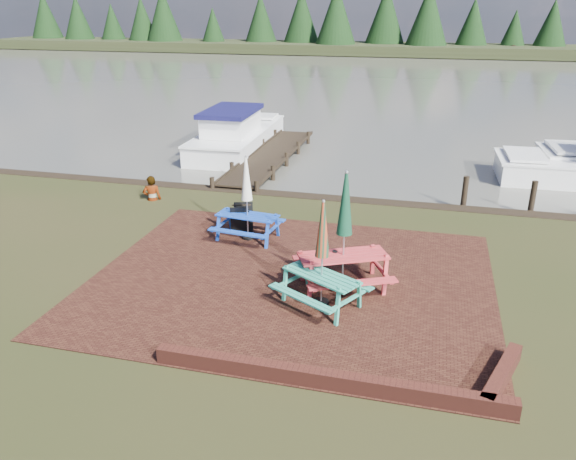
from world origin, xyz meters
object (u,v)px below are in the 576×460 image
(picnic_table_teal, at_px, (322,270))
(person, at_px, (150,176))
(jetty, at_px, (269,156))
(chalkboard, at_px, (242,219))
(picnic_table_red, at_px, (343,250))
(boat_jetty, at_px, (237,136))
(picnic_table_blue, at_px, (247,211))

(picnic_table_teal, height_order, person, picnic_table_teal)
(jetty, bearing_deg, picnic_table_teal, -68.65)
(chalkboard, relative_size, person, 0.52)
(picnic_table_red, relative_size, boat_jetty, 0.36)
(person, bearing_deg, jetty, -131.34)
(picnic_table_red, bearing_deg, jetty, 88.44)
(jetty, height_order, person, person)
(picnic_table_red, distance_m, boat_jetty, 13.91)
(boat_jetty, bearing_deg, picnic_table_teal, -65.65)
(boat_jetty, bearing_deg, jetty, -43.69)
(chalkboard, height_order, boat_jetty, boat_jetty)
(chalkboard, xyz_separation_m, person, (-3.72, 1.96, 0.37))
(picnic_table_red, relative_size, jetty, 0.29)
(picnic_table_red, xyz_separation_m, person, (-6.91, 4.45, -0.14))
(picnic_table_red, bearing_deg, picnic_table_blue, 117.48)
(picnic_table_red, xyz_separation_m, picnic_table_blue, (-2.91, 2.16, -0.14))
(picnic_table_blue, bearing_deg, picnic_table_teal, -42.34)
(picnic_table_red, height_order, chalkboard, picnic_table_red)
(chalkboard, distance_m, boat_jetty, 10.31)
(boat_jetty, bearing_deg, picnic_table_blue, -71.04)
(picnic_table_teal, bearing_deg, chalkboard, 160.23)
(jetty, bearing_deg, boat_jetty, 138.16)
(picnic_table_teal, bearing_deg, picnic_table_red, 99.48)
(picnic_table_red, height_order, picnic_table_blue, picnic_table_red)
(picnic_table_red, relative_size, picnic_table_blue, 1.18)
(jetty, xyz_separation_m, boat_jetty, (-2.03, 1.82, 0.32))
(picnic_table_blue, relative_size, jetty, 0.25)
(chalkboard, bearing_deg, person, 136.16)
(picnic_table_blue, relative_size, boat_jetty, 0.30)
(chalkboard, relative_size, jetty, 0.09)
(picnic_table_teal, xyz_separation_m, boat_jetty, (-6.41, 13.02, -0.37))
(picnic_table_teal, distance_m, chalkboard, 4.42)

